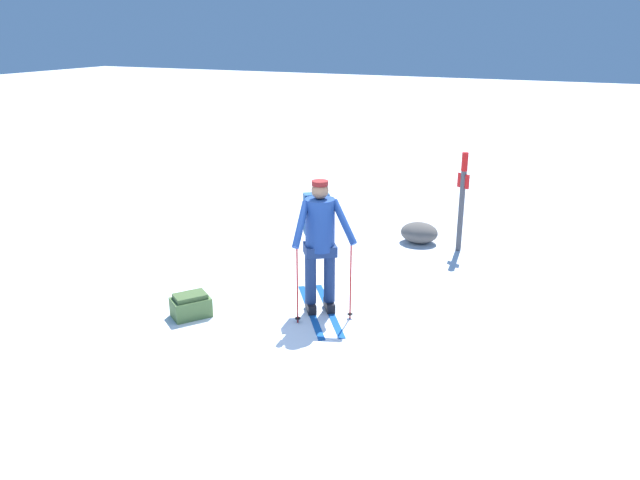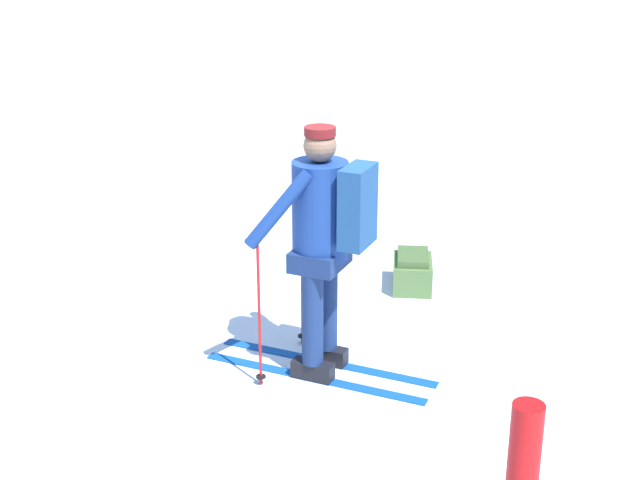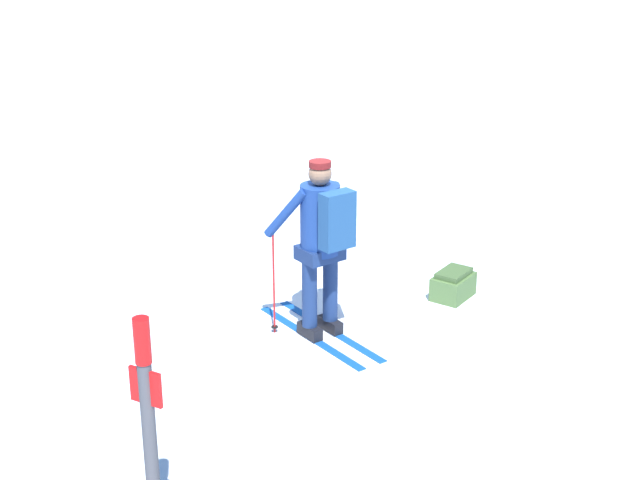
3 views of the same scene
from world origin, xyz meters
The scene contains 4 objects.
ground_plane centered at (0.00, 0.00, 0.00)m, with size 80.00×80.00×0.00m, color white.
skier centered at (-0.04, -0.72, 1.06)m, with size 1.24×1.58×1.80m.
dropped_backpack centered at (1.43, 0.17, 0.15)m, with size 0.56×0.59×0.32m.
trail_marker centered at (-1.21, -3.84, 1.00)m, with size 0.22×0.14×1.69m.
Camera 3 is at (-0.24, -8.74, 4.02)m, focal length 50.00 mm.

